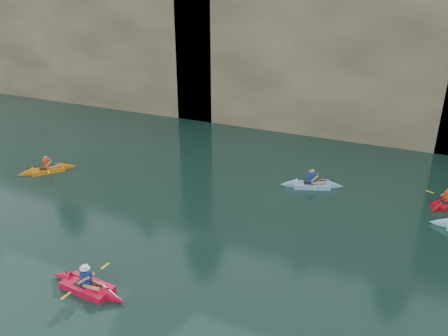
% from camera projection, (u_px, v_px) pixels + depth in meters
% --- Properties ---
extents(ground, '(160.00, 160.00, 0.00)m').
position_uv_depth(ground, '(105.00, 330.00, 13.70)').
color(ground, black).
rests_on(ground, ground).
extents(cliff, '(70.00, 16.00, 12.00)m').
position_uv_depth(cliff, '(332.00, 37.00, 36.42)').
color(cliff, tan).
rests_on(cliff, ground).
extents(cliff_slab_west, '(26.00, 2.40, 10.56)m').
position_uv_depth(cliff_slab_west, '(85.00, 43.00, 38.35)').
color(cliff_slab_west, tan).
rests_on(cliff_slab_west, ground).
extents(cliff_slab_center, '(24.00, 2.40, 11.40)m').
position_uv_depth(cliff_slab_center, '(337.00, 54.00, 29.58)').
color(cliff_slab_center, tan).
rests_on(cliff_slab_center, ground).
extents(sea_cave_west, '(4.50, 1.00, 4.00)m').
position_uv_depth(sea_cave_west, '(102.00, 84.00, 38.29)').
color(sea_cave_west, black).
rests_on(sea_cave_west, ground).
extents(sea_cave_center, '(3.50, 1.00, 3.20)m').
position_uv_depth(sea_cave_center, '(250.00, 105.00, 32.97)').
color(sea_cave_center, black).
rests_on(sea_cave_center, ground).
extents(main_kayaker, '(3.44, 2.32, 1.27)m').
position_uv_depth(main_kayaker, '(87.00, 286.00, 15.41)').
color(main_kayaker, red).
rests_on(main_kayaker, ground).
extents(kayaker_orange, '(2.61, 2.96, 1.22)m').
position_uv_depth(kayaker_orange, '(48.00, 170.00, 25.20)').
color(kayaker_orange, orange).
rests_on(kayaker_orange, ground).
extents(kayaker_red_far, '(2.00, 2.98, 1.10)m').
position_uv_depth(kayaker_red_far, '(446.00, 202.00, 21.44)').
color(kayaker_red_far, red).
rests_on(kayaker_red_far, ground).
extents(kayaker_ltblue_mid, '(3.43, 2.39, 1.29)m').
position_uv_depth(kayaker_ltblue_mid, '(312.00, 184.00, 23.31)').
color(kayaker_ltblue_mid, '#86B3E0').
rests_on(kayaker_ltblue_mid, ground).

